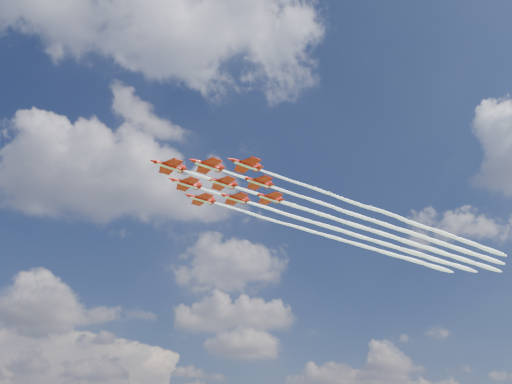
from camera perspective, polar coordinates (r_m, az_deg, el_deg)
jet_lead at (r=182.63m, az=7.49°, el=-2.56°), size 119.26×55.00×2.95m
jet_row2_port at (r=184.12m, az=11.09°, el=-2.48°), size 119.26×55.00×2.95m
jet_row2_starb at (r=193.07m, az=8.21°, el=-3.94°), size 119.26×55.00×2.95m
jet_row3_port at (r=186.33m, az=14.62°, el=-2.39°), size 119.26×55.00×2.95m
jet_row3_centre at (r=194.69m, az=11.62°, el=-3.85°), size 119.26×55.00×2.95m
jet_row3_starb at (r=203.65m, az=8.87°, el=-5.18°), size 119.26×55.00×2.95m
jet_row4_port at (r=196.97m, az=14.96°, el=-3.75°), size 119.26×55.00×2.95m
jet_row4_starb at (r=205.36m, az=12.10°, el=-5.08°), size 119.26×55.00×2.95m
jet_tail at (r=207.72m, az=15.27°, el=-4.97°), size 119.26×55.00×2.95m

